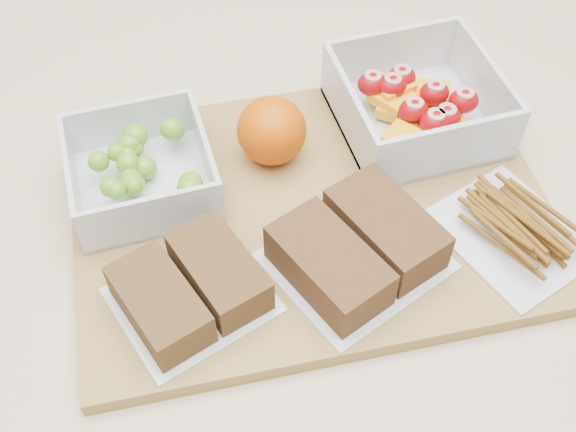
% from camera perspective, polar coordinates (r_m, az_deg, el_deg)
% --- Properties ---
extents(counter, '(1.20, 0.90, 0.90)m').
position_cam_1_polar(counter, '(1.05, 0.05, -15.66)').
color(counter, beige).
rests_on(counter, ground).
extents(cutting_board, '(0.44, 0.33, 0.02)m').
position_cam_1_polar(cutting_board, '(0.65, 1.82, 0.43)').
color(cutting_board, '#A17E42').
rests_on(cutting_board, counter).
extents(grape_container, '(0.12, 0.12, 0.05)m').
position_cam_1_polar(grape_container, '(0.66, -11.34, 3.56)').
color(grape_container, silver).
rests_on(grape_container, cutting_board).
extents(fruit_container, '(0.15, 0.15, 0.06)m').
position_cam_1_polar(fruit_container, '(0.71, 10.11, 8.56)').
color(fruit_container, silver).
rests_on(fruit_container, cutting_board).
extents(orange, '(0.06, 0.06, 0.06)m').
position_cam_1_polar(orange, '(0.66, -1.30, 6.76)').
color(orange, '#D35204').
rests_on(orange, cutting_board).
extents(sandwich_bag_left, '(0.14, 0.13, 0.04)m').
position_cam_1_polar(sandwich_bag_left, '(0.58, -7.75, -5.70)').
color(sandwich_bag_left, silver).
rests_on(sandwich_bag_left, cutting_board).
extents(sandwich_bag_center, '(0.17, 0.16, 0.04)m').
position_cam_1_polar(sandwich_bag_center, '(0.59, 5.51, -2.50)').
color(sandwich_bag_center, silver).
rests_on(sandwich_bag_center, cutting_board).
extents(pretzel_bag, '(0.14, 0.15, 0.03)m').
position_cam_1_polar(pretzel_bag, '(0.64, 17.46, -0.74)').
color(pretzel_bag, silver).
rests_on(pretzel_bag, cutting_board).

